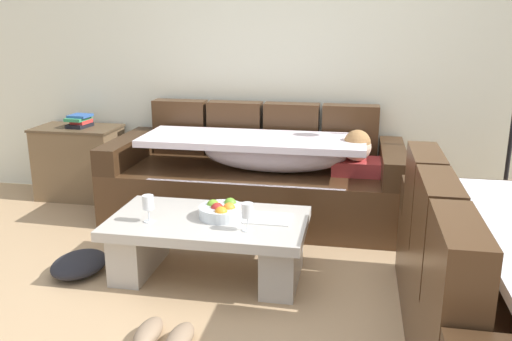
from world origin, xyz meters
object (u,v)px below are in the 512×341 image
object	(u,v)px
wine_glass_near_right	(247,212)
side_cabinet	(80,162)
crumpled_garment	(79,264)
pair_of_shoes	(164,336)
couch_along_wall	(259,178)
open_magazine	(268,219)
fruit_bowl	(222,211)
floor_lamp	(512,83)
wine_glass_near_left	(148,203)
coffee_table	(209,240)
book_stack_on_cabinet	(80,121)

from	to	relation	value
wine_glass_near_right	side_cabinet	world-z (taller)	side_cabinet
crumpled_garment	pair_of_shoes	bearing A→B (deg)	-39.02
couch_along_wall	wine_glass_near_right	bearing A→B (deg)	-82.93
couch_along_wall	open_magazine	bearing A→B (deg)	-76.76
crumpled_garment	open_magazine	bearing A→B (deg)	8.28
side_cabinet	pair_of_shoes	bearing A→B (deg)	-53.56
couch_along_wall	wine_glass_near_right	size ratio (longest dim) A/B	13.79
fruit_bowl	floor_lamp	bearing A→B (deg)	30.68
wine_glass_near_left	open_magazine	xyz separation A→B (m)	(0.70, 0.17, -0.11)
couch_along_wall	wine_glass_near_right	distance (m)	1.23
open_magazine	side_cabinet	xyz separation A→B (m)	(-1.90, 1.24, -0.06)
coffee_table	side_cabinet	world-z (taller)	side_cabinet
crumpled_garment	coffee_table	bearing A→B (deg)	8.28
wine_glass_near_left	side_cabinet	size ratio (longest dim) A/B	0.23
couch_along_wall	wine_glass_near_left	xyz separation A→B (m)	(-0.46, -1.18, 0.16)
side_cabinet	book_stack_on_cabinet	bearing A→B (deg)	1.28
book_stack_on_cabinet	fruit_bowl	bearing A→B (deg)	-38.47
open_magazine	floor_lamp	size ratio (longest dim) A/B	0.14
couch_along_wall	coffee_table	xyz separation A→B (m)	(-0.12, -1.07, -0.09)
coffee_table	side_cabinet	xyz separation A→B (m)	(-1.54, 1.29, 0.08)
fruit_bowl	wine_glass_near_left	size ratio (longest dim) A/B	1.69
fruit_bowl	crumpled_garment	xyz separation A→B (m)	(-0.90, -0.15, -0.36)
coffee_table	open_magazine	distance (m)	0.39
fruit_bowl	pair_of_shoes	size ratio (longest dim) A/B	0.94
coffee_table	wine_glass_near_left	distance (m)	0.44
book_stack_on_cabinet	open_magazine	bearing A→B (deg)	-33.59
fruit_bowl	open_magazine	xyz separation A→B (m)	(0.28, 0.02, -0.04)
side_cabinet	open_magazine	bearing A→B (deg)	-33.07
pair_of_shoes	side_cabinet	bearing A→B (deg)	126.44
coffee_table	side_cabinet	bearing A→B (deg)	140.02
side_cabinet	floor_lamp	xyz separation A→B (m)	(3.47, -0.16, 0.80)
coffee_table	floor_lamp	distance (m)	2.41
fruit_bowl	wine_glass_near_left	xyz separation A→B (m)	(-0.41, -0.15, 0.07)
couch_along_wall	coffee_table	size ratio (longest dim) A/B	1.91
floor_lamp	coffee_table	bearing A→B (deg)	-149.57
wine_glass_near_left	pair_of_shoes	world-z (taller)	wine_glass_near_left
pair_of_shoes	floor_lamp	bearing A→B (deg)	44.12
wine_glass_near_left	wine_glass_near_right	xyz separation A→B (m)	(0.61, -0.03, 0.00)
pair_of_shoes	crumpled_garment	distance (m)	1.02
wine_glass_near_right	floor_lamp	distance (m)	2.18
book_stack_on_cabinet	pair_of_shoes	size ratio (longest dim) A/B	0.76
couch_along_wall	pair_of_shoes	distance (m)	1.86
fruit_bowl	floor_lamp	size ratio (longest dim) A/B	0.14
wine_glass_near_left	book_stack_on_cabinet	bearing A→B (deg)	129.71
wine_glass_near_right	open_magazine	size ratio (longest dim) A/B	0.59
fruit_bowl	side_cabinet	size ratio (longest dim) A/B	0.39
fruit_bowl	book_stack_on_cabinet	size ratio (longest dim) A/B	1.24
open_magazine	book_stack_on_cabinet	size ratio (longest dim) A/B	1.24
coffee_table	side_cabinet	size ratio (longest dim) A/B	1.67
book_stack_on_cabinet	pair_of_shoes	xyz separation A→B (m)	(1.48, -2.06, -0.65)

